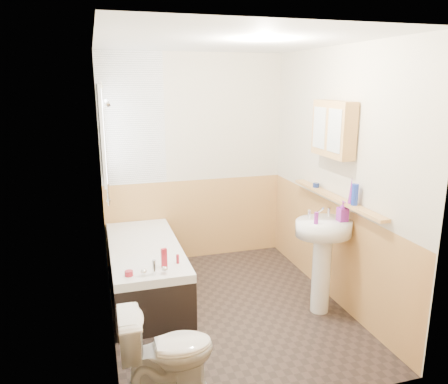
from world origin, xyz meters
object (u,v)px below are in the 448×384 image
Objects in this scene: toilet at (167,352)px; sink at (323,247)px; bathtub at (146,269)px; pine_shelf at (335,198)px; medicine_cabinet at (333,129)px.

sink is (1.60, 0.72, 0.33)m from toilet.
bathtub is 1.08× the size of pine_shelf.
sink reaches higher than toilet.
sink is 1.12m from medicine_cabinet.
toilet is 1.79m from sink.
medicine_cabinet is at bearing -61.18° from toilet.
bathtub reaches higher than toilet.
medicine_cabinet reaches higher than toilet.
sink is at bearing -27.81° from bathtub.
sink reaches higher than bathtub.
medicine_cabinet is at bearing -18.94° from bathtub.
bathtub is 2.88× the size of medicine_cabinet.
pine_shelf reaches higher than sink.
pine_shelf is (0.20, 0.16, 0.42)m from sink.
sink is 0.50m from pine_shelf.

